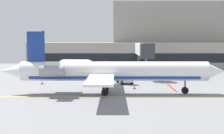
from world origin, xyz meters
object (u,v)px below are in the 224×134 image
at_px(pushback_tractor, 198,70).
at_px(fuel_tank, 77,66).
at_px(regional_jet, 112,71).
at_px(baggage_tug, 127,78).

distance_m(pushback_tractor, fuel_tank, 24.79).
xyz_separation_m(regional_jet, fuel_tank, (-7.41, 26.89, -1.34)).
bearing_deg(pushback_tractor, baggage_tug, -136.62).
relative_size(baggage_tug, fuel_tank, 0.51).
xyz_separation_m(pushback_tractor, fuel_tank, (-24.55, 3.35, 0.54)).
height_order(regional_jet, fuel_tank, regional_jet).
height_order(pushback_tractor, fuel_tank, fuel_tank).
height_order(baggage_tug, fuel_tank, fuel_tank).
distance_m(regional_jet, fuel_tank, 27.92).
bearing_deg(regional_jet, pushback_tractor, 53.93).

